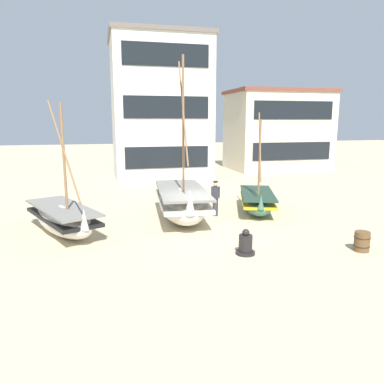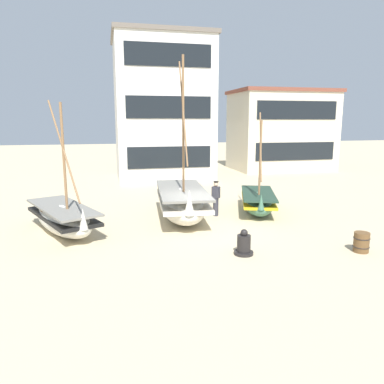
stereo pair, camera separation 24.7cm
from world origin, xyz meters
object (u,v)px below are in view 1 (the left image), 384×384
object	(u,v)px
fishing_boat_far_right	(257,201)
capstan_winch	(245,244)
fishing_boat_centre_large	(182,202)
fisherman_by_hull	(215,199)
wooden_barrel	(362,241)
harbor_building_main	(160,109)
harbor_building_annex	(277,130)
fishing_boat_near_left	(63,218)

from	to	relation	value
fishing_boat_far_right	capstan_winch	xyz separation A→B (m)	(-2.82, -5.50, -0.21)
fishing_boat_centre_large	fishing_boat_far_right	size ratio (longest dim) A/B	1.47
fisherman_by_hull	capstan_winch	bearing A→B (deg)	-96.12
wooden_barrel	harbor_building_main	distance (m)	19.61
harbor_building_main	capstan_winch	bearing A→B (deg)	-89.87
fishing_boat_far_right	fisherman_by_hull	size ratio (longest dim) A/B	2.90
wooden_barrel	harbor_building_annex	xyz separation A→B (m)	(7.31, 21.38, 3.26)
fishing_boat_near_left	wooden_barrel	world-z (taller)	fishing_boat_near_left
capstan_winch	fishing_boat_far_right	bearing A→B (deg)	62.81
fishing_boat_near_left	capstan_winch	distance (m)	7.43
fishing_boat_near_left	harbor_building_main	distance (m)	15.87
fishing_boat_near_left	harbor_building_annex	bearing A→B (deg)	43.45
harbor_building_annex	fishing_boat_near_left	bearing A→B (deg)	-136.55
capstan_winch	wooden_barrel	xyz separation A→B (m)	(4.06, -0.69, 0.01)
fisherman_by_hull	harbor_building_annex	xyz separation A→B (m)	(10.81, 15.45, 2.78)
fishing_boat_centre_large	harbor_building_annex	bearing A→B (deg)	51.48
fishing_boat_centre_large	fishing_boat_far_right	distance (m)	4.00
capstan_winch	harbor_building_main	world-z (taller)	harbor_building_main
fishing_boat_near_left	fishing_boat_centre_large	distance (m)	5.21
capstan_winch	harbor_building_annex	xyz separation A→B (m)	(11.37, 20.70, 3.27)
fishing_boat_far_right	wooden_barrel	xyz separation A→B (m)	(1.24, -6.18, -0.20)
fishing_boat_centre_large	fishing_boat_near_left	bearing A→B (deg)	-169.10
fishing_boat_far_right	harbor_building_main	bearing A→B (deg)	103.09
fisherman_by_hull	capstan_winch	distance (m)	5.30
fishing_boat_far_right	wooden_barrel	size ratio (longest dim) A/B	6.98
fishing_boat_centre_large	harbor_building_annex	distance (m)	20.27
fishing_boat_far_right	wooden_barrel	bearing A→B (deg)	-78.70
fishing_boat_near_left	harbor_building_annex	distance (m)	24.45
fishing_boat_centre_large	wooden_barrel	bearing A→B (deg)	-47.56
fishing_boat_centre_large	capstan_winch	bearing A→B (deg)	-77.21
fishing_boat_centre_large	fisherman_by_hull	distance (m)	1.72
wooden_barrel	harbor_building_main	xyz separation A→B (m)	(-4.10, 18.50, 5.04)
capstan_winch	harbor_building_annex	size ratio (longest dim) A/B	0.10
fishing_boat_near_left	fisherman_by_hull	size ratio (longest dim) A/B	3.15
fishing_boat_far_right	capstan_winch	distance (m)	6.18
fishing_boat_near_left	fishing_boat_centre_large	bearing A→B (deg)	10.90
fishing_boat_far_right	harbor_building_annex	bearing A→B (deg)	60.66
harbor_building_annex	fisherman_by_hull	bearing A→B (deg)	-124.98
fishing_boat_centre_large	wooden_barrel	world-z (taller)	fishing_boat_centre_large
wooden_barrel	harbor_building_annex	size ratio (longest dim) A/B	0.08
capstan_winch	fishing_boat_centre_large	bearing A→B (deg)	102.79
capstan_winch	harbor_building_main	size ratio (longest dim) A/B	0.08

